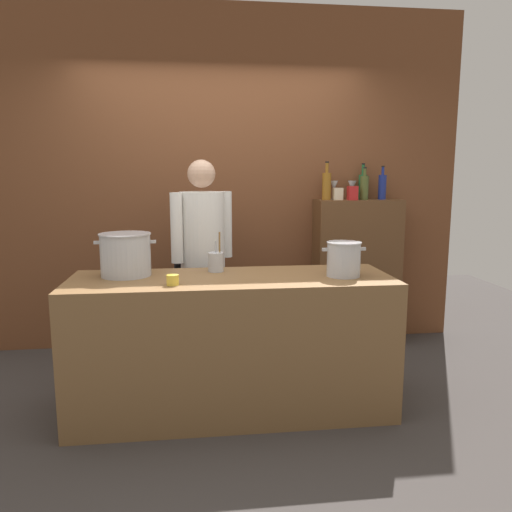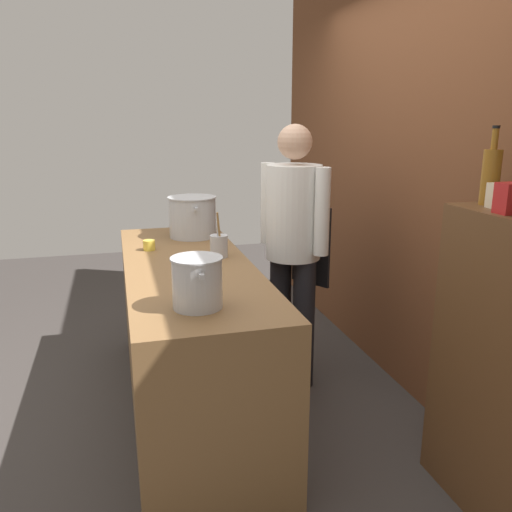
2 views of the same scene
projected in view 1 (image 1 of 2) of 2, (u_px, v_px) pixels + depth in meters
name	position (u px, v px, depth m)	size (l,w,h in m)	color
ground_plane	(233.00, 408.00, 3.31)	(8.00, 8.00, 0.00)	#383330
brick_back_panel	(220.00, 180.00, 4.43)	(4.40, 0.10, 3.00)	brown
prep_counter	(232.00, 344.00, 3.23)	(2.06, 0.70, 0.90)	brown
bar_cabinet	(356.00, 272.00, 4.51)	(0.76, 0.32, 1.33)	brown
chef	(202.00, 251.00, 3.80)	(0.47, 0.41, 1.66)	black
stockpot_large	(126.00, 255.00, 3.18)	(0.39, 0.33, 0.28)	#B7BABF
stockpot_small	(344.00, 259.00, 3.17)	(0.29, 0.22, 0.22)	#B7BABF
utensil_crock	(216.00, 262.00, 3.33)	(0.10, 0.10, 0.27)	#B7BABF
butter_jar	(173.00, 280.00, 2.93)	(0.07, 0.07, 0.06)	yellow
wine_bottle_green	(363.00, 186.00, 4.50)	(0.08, 0.08, 0.32)	#1E592D
wine_bottle_olive	(364.00, 187.00, 4.35)	(0.07, 0.07, 0.29)	#475123
wine_bottle_amber	(327.00, 185.00, 4.34)	(0.08, 0.08, 0.33)	#8C5919
wine_bottle_cobalt	(382.00, 186.00, 4.40)	(0.07, 0.07, 0.30)	navy
wine_glass_short	(352.00, 186.00, 4.46)	(0.08, 0.08, 0.17)	silver
wine_glass_tall	(334.00, 186.00, 4.43)	(0.07, 0.07, 0.17)	silver
spice_tin_cream	(338.00, 194.00, 4.35)	(0.08, 0.08, 0.10)	beige
spice_tin_red	(352.00, 193.00, 4.30)	(0.08, 0.08, 0.12)	red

